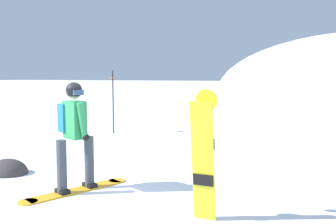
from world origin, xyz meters
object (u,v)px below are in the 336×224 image
Objects in this scene: snowboarder_main at (74,133)px; rock_dark at (8,173)px; spare_snowboard at (204,155)px; piste_marker_near at (113,97)px.

rock_dark is (-1.81, 0.35, -0.92)m from snowboarder_main.
spare_snowboard is at bearing -9.51° from snowboarder_main.
spare_snowboard is 2.11× the size of rock_dark.
piste_marker_near is at bearing 116.16° from snowboarder_main.
piste_marker_near is (-4.87, 5.75, 0.31)m from spare_snowboard.
rock_dark is at bearing 169.84° from spare_snowboard.
snowboarder_main is at bearing 170.49° from spare_snowboard.
spare_snowboard is 0.82× the size of piste_marker_near.
piste_marker_near is at bearing 130.27° from spare_snowboard.
spare_snowboard is 7.55m from piste_marker_near.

